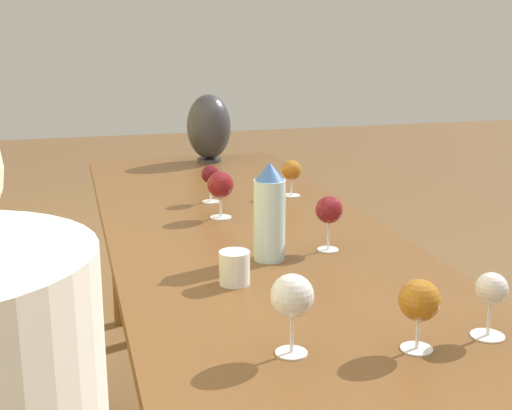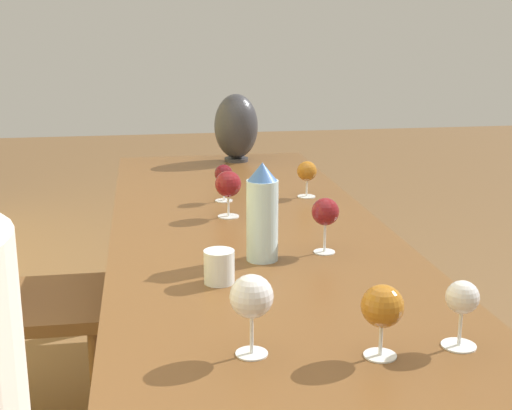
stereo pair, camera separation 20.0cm
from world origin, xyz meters
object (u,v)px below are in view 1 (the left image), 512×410
water_bottle (269,213)px  wine_glass_7 (329,211)px  wine_glass_4 (292,171)px  wine_glass_6 (491,291)px  wine_glass_2 (292,297)px  wine_glass_3 (419,301)px  water_tumbler (234,268)px  wine_glass_5 (220,186)px  vase (209,127)px  wine_glass_1 (210,176)px

water_bottle → wine_glass_7: 0.18m
wine_glass_4 → wine_glass_6: 1.20m
wine_glass_2 → wine_glass_3: size_ratio=1.12×
wine_glass_7 → water_tumbler: bearing=120.8°
water_bottle → wine_glass_4: water_bottle is taller
water_tumbler → wine_glass_7: bearing=-59.2°
water_bottle → wine_glass_5: bearing=4.9°
water_tumbler → vase: (1.48, -0.24, 0.11)m
wine_glass_7 → vase: bearing=2.9°
water_bottle → water_tumbler: size_ratio=3.22×
water_tumbler → wine_glass_2: size_ratio=0.51×
wine_glass_2 → wine_glass_3: wine_glass_2 is taller
wine_glass_3 → wine_glass_6: wine_glass_3 is taller
wine_glass_6 → water_bottle: bearing=27.2°
wine_glass_5 → wine_glass_1: bearing=-2.6°
vase → wine_glass_4: vase is taller
water_bottle → wine_glass_7: water_bottle is taller
wine_glass_3 → wine_glass_4: wine_glass_3 is taller
wine_glass_3 → water_tumbler: bearing=30.7°
water_tumbler → wine_glass_1: bearing=-7.4°
wine_glass_4 → wine_glass_7: bearing=171.4°
water_bottle → vase: vase is taller
vase → wine_glass_1: vase is taller
wine_glass_4 → wine_glass_6: (-1.20, -0.02, 0.01)m
wine_glass_3 → wine_glass_4: size_ratio=1.09×
wine_glass_2 → wine_glass_5: wine_glass_2 is taller
wine_glass_2 → wine_glass_7: size_ratio=1.04×
wine_glass_3 → wine_glass_4: bearing=-6.6°
wine_glass_6 → wine_glass_5: bearing=18.2°
wine_glass_7 → wine_glass_1: bearing=18.7°
water_tumbler → wine_glass_4: wine_glass_4 is taller
wine_glass_2 → wine_glass_3: 0.24m
wine_glass_6 → water_tumbler: bearing=45.3°
wine_glass_3 → wine_glass_5: size_ratio=0.94×
wine_glass_5 → wine_glass_7: bearing=-151.8°
wine_glass_3 → wine_glass_6: size_ratio=1.06×
wine_glass_7 → wine_glass_6: bearing=-169.2°
water_bottle → wine_glass_1: 0.63m
wine_glass_4 → wine_glass_7: 0.62m
wine_glass_5 → wine_glass_3: bearing=-170.8°
water_tumbler → wine_glass_4: 0.89m
vase → wine_glass_1: bearing=169.0°
wine_glass_1 → wine_glass_2: size_ratio=0.82×
wine_glass_3 → wine_glass_7: (0.61, -0.05, 0.01)m
wine_glass_3 → wine_glass_6: bearing=-84.4°
wine_glass_5 → wine_glass_6: (-0.99, -0.32, -0.01)m
vase → water_bottle: bearing=175.3°
wine_glass_5 → wine_glass_7: 0.45m
water_bottle → wine_glass_4: (0.64, -0.27, -0.04)m
wine_glass_7 → wine_glass_5: bearing=28.2°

